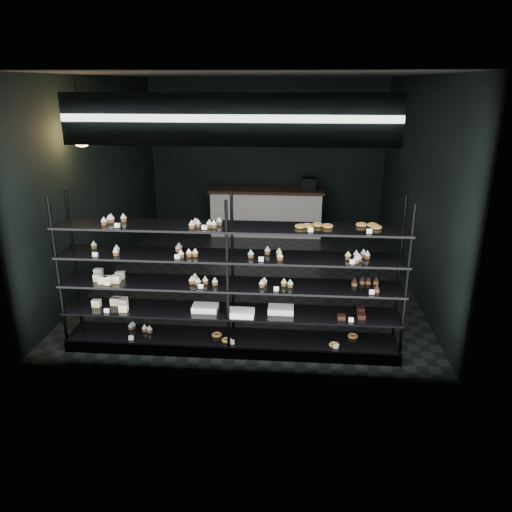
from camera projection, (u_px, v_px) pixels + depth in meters
name	position (u px, v px, depth m)	size (l,w,h in m)	color
room	(255.00, 182.00, 7.89)	(5.01, 6.01, 3.20)	black
display_shelf	(229.00, 302.00, 5.91)	(4.00, 0.50, 1.91)	black
signage	(228.00, 120.00, 4.76)	(3.30, 0.05, 0.50)	#0E0E47
pendant_lamp	(81.00, 134.00, 6.60)	(0.34, 0.34, 0.90)	black
service_counter	(267.00, 211.00, 10.60)	(2.40, 0.65, 1.23)	beige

